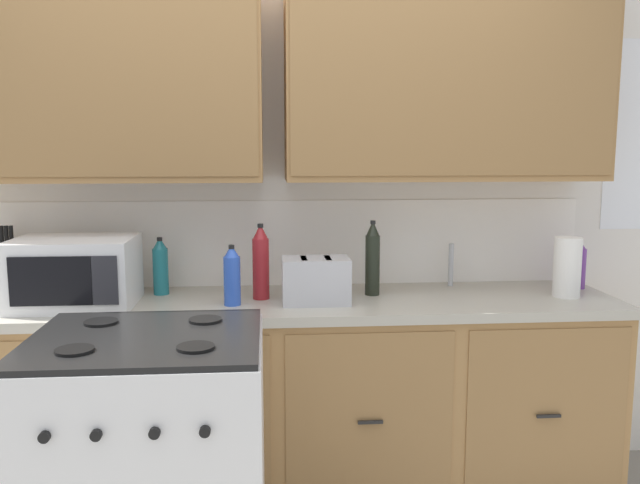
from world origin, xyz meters
The scene contains 13 objects.
wall_unit centered at (0.00, 0.50, 1.62)m, with size 4.11×0.40×2.36m.
counter_run centered at (0.00, 0.30, 0.47)m, with size 2.94×0.64×0.90m.
stove_range centered at (-0.44, -0.33, 0.47)m, with size 0.76×0.68×0.95m.
microwave centered at (-0.82, 0.25, 1.04)m, with size 0.48×0.37×0.28m.
toaster centered at (0.17, 0.23, 1.00)m, with size 0.28×0.18×0.19m.
knife_block centered at (-1.17, 0.47, 1.02)m, with size 0.11×0.14×0.31m.
sink_faucet centered at (0.82, 0.51, 1.00)m, with size 0.02×0.02×0.20m, color #B2B5BA.
paper_towel_roll centered at (1.26, 0.25, 1.03)m, with size 0.12×0.12×0.26m, color white.
bottle_teal centered at (-0.50, 0.44, 1.03)m, with size 0.07×0.07×0.25m.
bottle_red centered at (-0.06, 0.32, 1.06)m, with size 0.07×0.07×0.32m.
bottle_violet centered at (1.39, 0.42, 1.02)m, with size 0.08×0.08×0.23m.
bottle_dark centered at (0.43, 0.35, 1.07)m, with size 0.06×0.06×0.33m.
bottle_blue centered at (-0.18, 0.21, 1.03)m, with size 0.07×0.07×0.25m.
Camera 1 is at (-0.03, -2.44, 1.55)m, focal length 36.69 mm.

